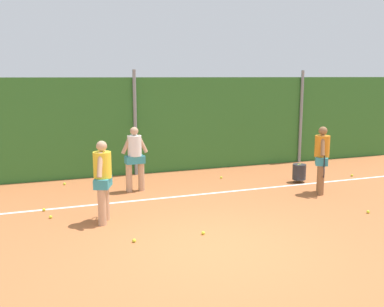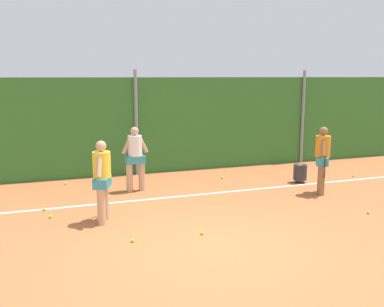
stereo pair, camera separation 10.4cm
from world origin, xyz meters
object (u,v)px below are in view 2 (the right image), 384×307
tennis_ball_3 (133,240)px  tennis_ball_8 (222,178)px  player_foreground_near (102,177)px  player_backcourt_far (135,155)px  tennis_ball_4 (368,212)px  player_midcourt (322,157)px  tennis_ball_7 (65,184)px  tennis_ball_1 (44,209)px  tennis_ball_5 (202,233)px  ball_hopper (300,172)px  tennis_ball_0 (50,216)px  tennis_ball_6 (353,176)px

tennis_ball_3 → tennis_ball_8: (3.37, 3.87, 0.00)m
player_foreground_near → tennis_ball_8: 4.61m
player_foreground_near → player_backcourt_far: player_foreground_near is taller
tennis_ball_4 → tennis_ball_8: 4.29m
player_midcourt → tennis_ball_7: (-5.88, 3.02, -0.89)m
player_foreground_near → player_midcourt: bearing=-65.4°
player_backcourt_far → tennis_ball_1: 2.58m
tennis_ball_7 → tennis_ball_8: (4.21, -0.76, 0.00)m
tennis_ball_4 → tennis_ball_7: 7.52m
player_midcourt → tennis_ball_7: 6.67m
player_foreground_near → tennis_ball_5: (1.59, -1.32, -0.88)m
player_backcourt_far → ball_hopper: size_ratio=3.16×
tennis_ball_5 → tennis_ball_7: same height
tennis_ball_0 → tennis_ball_1: same height
tennis_ball_8 → tennis_ball_3: bearing=-131.0°
tennis_ball_4 → tennis_ball_5: bearing=179.6°
tennis_ball_5 → player_foreground_near: bearing=140.2°
player_midcourt → tennis_ball_3: bearing=-38.7°
tennis_ball_4 → tennis_ball_8: size_ratio=1.00×
player_backcourt_far → tennis_ball_8: player_backcourt_far is taller
ball_hopper → tennis_ball_7: ball_hopper is taller
tennis_ball_3 → tennis_ball_7: same height
tennis_ball_3 → tennis_ball_7: size_ratio=1.00×
tennis_ball_7 → tennis_ball_1: bearing=-104.7°
player_midcourt → tennis_ball_7: size_ratio=25.12×
player_foreground_near → tennis_ball_8: player_foreground_near is taller
tennis_ball_1 → tennis_ball_4: size_ratio=1.00×
tennis_ball_1 → tennis_ball_5: 3.67m
player_foreground_near → tennis_ball_1: player_foreground_near is taller
tennis_ball_3 → tennis_ball_4: bearing=-1.0°
player_backcourt_far → tennis_ball_5: size_ratio=24.60×
tennis_ball_7 → tennis_ball_8: bearing=-10.2°
player_backcourt_far → ball_hopper: bearing=-10.6°
tennis_ball_4 → tennis_ball_8: bearing=112.4°
player_foreground_near → ball_hopper: bearing=-53.9°
tennis_ball_3 → tennis_ball_4: same height
tennis_ball_1 → player_midcourt: bearing=-7.1°
player_backcourt_far → tennis_ball_8: size_ratio=24.60×
tennis_ball_1 → tennis_ball_7: same height
player_foreground_near → tennis_ball_8: bearing=-33.9°
tennis_ball_7 → ball_hopper: bearing=-17.3°
tennis_ball_3 → tennis_ball_5: bearing=-3.0°
tennis_ball_1 → tennis_ball_8: bearing=16.9°
tennis_ball_0 → tennis_ball_5: bearing=-36.7°
tennis_ball_6 → tennis_ball_7: bearing=167.1°
tennis_ball_0 → tennis_ball_5: (2.58, -1.92, 0.00)m
tennis_ball_1 → tennis_ball_7: 2.29m
player_midcourt → ball_hopper: (0.15, 1.15, -0.64)m
tennis_ball_0 → tennis_ball_3: same height
player_foreground_near → tennis_ball_3: size_ratio=24.75×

